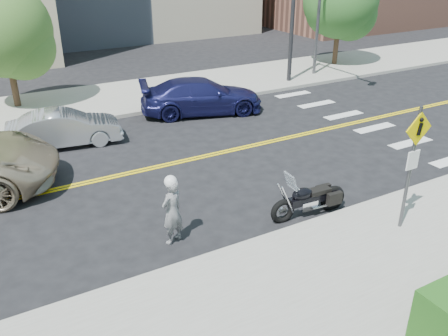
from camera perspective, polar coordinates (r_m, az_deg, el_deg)
ground_plane at (r=14.78m, az=-9.83°, el=-0.28°), size 120.00×120.00×0.00m
sidewalk_near at (r=9.14m, az=7.69°, el=-17.78°), size 60.00×5.00×0.15m
sidewalk_far at (r=21.54m, az=-16.90°, el=7.42°), size 60.00×5.00×0.15m
pedestrian_sign at (r=11.44m, az=21.75°, el=1.19°), size 0.78×0.08×3.00m
motorcyclist at (r=10.82m, az=-6.27°, el=-5.01°), size 0.69×0.58×1.71m
motorcycle at (r=12.11m, az=10.29°, el=-2.89°), size 2.17×0.78×1.30m
parked_car_silver at (r=17.09m, az=-18.63°, el=4.55°), size 3.91×1.85×1.24m
parked_car_blue at (r=19.49m, az=-2.72°, el=8.64°), size 5.29×3.32×1.43m
tree_far_a at (r=21.26m, az=-25.01°, el=14.83°), size 3.76×3.76×5.14m
tree_far_b at (r=27.85m, az=13.84°, el=19.00°), size 4.06×4.06×5.61m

